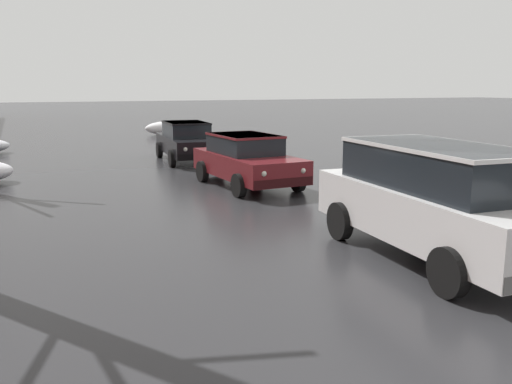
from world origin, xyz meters
name	(u,v)px	position (x,y,z in m)	size (l,w,h in m)	color
snow_bank_near_corner_right	(174,128)	(5.09, 29.63, 0.38)	(3.06, 1.04, 0.79)	white
suv_white_approaching_near_lane	(438,197)	(2.96, 6.04, 0.99)	(2.30, 4.84, 1.82)	silver
sedan_maroon_parked_kerbside_close	(247,159)	(2.65, 13.11, 0.75)	(2.03, 4.17, 1.42)	maroon
sedan_black_parked_kerbside_mid	(187,140)	(2.64, 18.78, 0.75)	(2.08, 4.42, 1.42)	black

